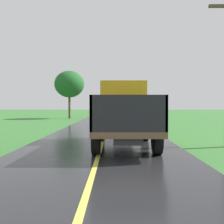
# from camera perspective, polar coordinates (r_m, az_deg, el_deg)

# --- Properties ---
(banana_truck_near) EXTENTS (2.38, 5.82, 2.80)m
(banana_truck_near) POSITION_cam_1_polar(r_m,az_deg,el_deg) (11.13, 2.76, 0.03)
(banana_truck_near) COLOR #2D2D30
(banana_truck_near) RESTS_ON road_surface
(roadside_tree_mid_right) EXTENTS (3.91, 3.91, 6.31)m
(roadside_tree_mid_right) POSITION_cam_1_polar(r_m,az_deg,el_deg) (33.87, -9.66, 6.23)
(roadside_tree_mid_right) COLOR #4C3823
(roadside_tree_mid_right) RESTS_ON ground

